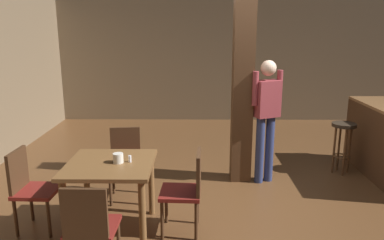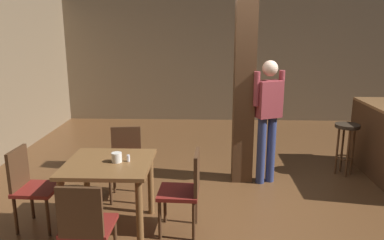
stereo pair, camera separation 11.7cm
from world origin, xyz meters
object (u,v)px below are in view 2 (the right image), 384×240
(dining_table, at_px, (109,174))
(chair_north, at_px, (126,159))
(chair_south, at_px, (86,225))
(napkin_cup, at_px, (117,157))
(bar_stool_near, at_px, (346,137))
(chair_east, at_px, (186,188))
(chair_west, at_px, (30,184))
(salt_shaker, at_px, (128,158))
(standing_person, at_px, (268,113))

(dining_table, xyz_separation_m, chair_north, (-0.01, 0.84, -0.13))
(chair_south, bearing_deg, napkin_cup, 83.44)
(chair_south, relative_size, napkin_cup, 8.34)
(napkin_cup, distance_m, bar_stool_near, 3.44)
(chair_east, distance_m, bar_stool_near, 2.84)
(dining_table, height_order, napkin_cup, napkin_cup)
(chair_west, bearing_deg, salt_shaker, 0.25)
(dining_table, distance_m, chair_south, 0.82)
(chair_west, bearing_deg, standing_person, 26.20)
(salt_shaker, distance_m, standing_person, 2.14)
(chair_south, xyz_separation_m, salt_shaker, (0.21, 0.82, 0.31))
(chair_east, xyz_separation_m, salt_shaker, (-0.60, 0.04, 0.31))
(chair_south, xyz_separation_m, chair_west, (-0.86, 0.82, 0.00))
(bar_stool_near, bearing_deg, chair_east, -143.13)
(chair_west, distance_m, napkin_cup, 1.01)
(chair_south, bearing_deg, chair_north, 89.99)
(chair_west, bearing_deg, dining_table, -0.83)
(chair_north, xyz_separation_m, napkin_cup, (0.09, -0.84, 0.32))
(standing_person, bearing_deg, dining_table, -143.94)
(chair_south, xyz_separation_m, standing_person, (1.87, 2.16, 0.50))
(chair_east, xyz_separation_m, napkin_cup, (-0.72, 0.02, 0.32))
(chair_south, relative_size, bar_stool_near, 1.15)
(dining_table, bearing_deg, chair_south, -90.38)
(dining_table, distance_m, bar_stool_near, 3.51)
(chair_north, distance_m, salt_shaker, 0.90)
(standing_person, height_order, bar_stool_near, standing_person)
(chair_east, height_order, standing_person, standing_person)
(standing_person, bearing_deg, napkin_cup, -142.58)
(chair_south, distance_m, napkin_cup, 0.87)
(chair_east, height_order, napkin_cup, chair_east)
(dining_table, xyz_separation_m, standing_person, (1.86, 1.35, 0.37))
(chair_west, xyz_separation_m, standing_person, (2.73, 1.34, 0.50))
(dining_table, distance_m, salt_shaker, 0.27)
(salt_shaker, xyz_separation_m, bar_stool_near, (2.87, 1.67, -0.23))
(chair_east, relative_size, chair_north, 1.00)
(napkin_cup, bearing_deg, chair_east, -1.28)
(standing_person, bearing_deg, salt_shaker, -141.07)
(chair_north, bearing_deg, salt_shaker, -75.69)
(napkin_cup, bearing_deg, chair_north, 96.26)
(chair_north, height_order, napkin_cup, chair_north)
(chair_west, height_order, bar_stool_near, chair_west)
(chair_south, relative_size, chair_north, 1.00)
(dining_table, relative_size, chair_east, 1.00)
(chair_north, xyz_separation_m, salt_shaker, (0.21, -0.82, 0.31))
(chair_east, xyz_separation_m, chair_south, (-0.81, -0.79, 0.00))
(napkin_cup, relative_size, standing_person, 0.06)
(bar_stool_near, bearing_deg, napkin_cup, -150.55)
(napkin_cup, height_order, bar_stool_near, napkin_cup)
(chair_south, bearing_deg, chair_east, 44.21)
(chair_north, relative_size, standing_person, 0.52)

